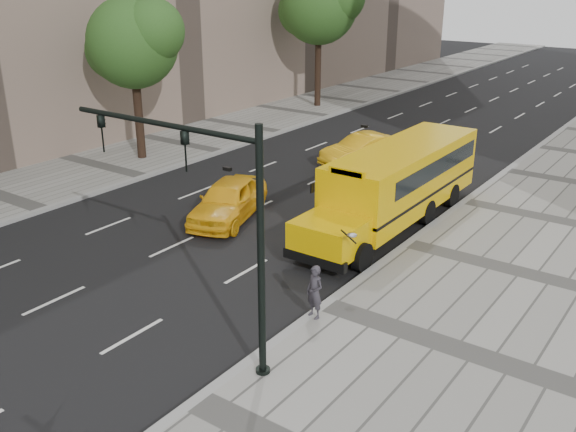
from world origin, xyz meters
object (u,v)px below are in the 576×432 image
Objects in this scene: tree_b at (134,42)px; school_bus at (400,179)px; taxi_near at (228,200)px; tree_c at (320,5)px; traffic_signal at (214,211)px; pedestrian at (315,292)px; taxi_far at (363,150)px.

school_bus is (14.91, -0.10, -4.33)m from tree_b.
school_bus reaches higher than taxi_near.
tree_c is 32.82m from traffic_signal.
tree_b is 11.41m from taxi_near.
tree_c reaches higher than tree_b.
traffic_signal is (0.69, -11.59, 2.33)m from school_bus.
tree_c is 31.21m from pedestrian.
school_bus is 11.84m from traffic_signal.
taxi_near reaches higher than taxi_far.
pedestrian is at bearing 72.30° from traffic_signal.
tree_c is at bearing 89.95° from tree_b.
tree_b is at bearing 179.63° from school_bus.
taxi_far is 2.97× the size of pedestrian.
tree_b is 17.07m from tree_c.
tree_c reaches higher than school_bus.
taxi_near is 0.76× the size of traffic_signal.
school_bus is at bearing -29.94° from taxi_far.
tree_c is at bearing 152.82° from taxi_far.
pedestrian is (6.70, -14.77, 0.17)m from taxi_far.
tree_c reaches higher than taxi_near.
taxi_near is (-5.60, -3.86, -0.94)m from school_bus.
tree_c reaches higher than taxi_far.
school_bus reaches higher than pedestrian.
pedestrian is at bearing -79.13° from school_bus.
pedestrian is at bearing -57.24° from tree_c.
tree_c is 0.85× the size of school_bus.
tree_c is 16.06m from taxi_far.
taxi_far is at bearing 69.08° from taxi_near.
tree_b is 15.53m from school_bus.
traffic_signal is at bearing -86.58° from school_bus.
traffic_signal is at bearing -92.42° from pedestrian.
tree_c is at bearing 131.01° from school_bus.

